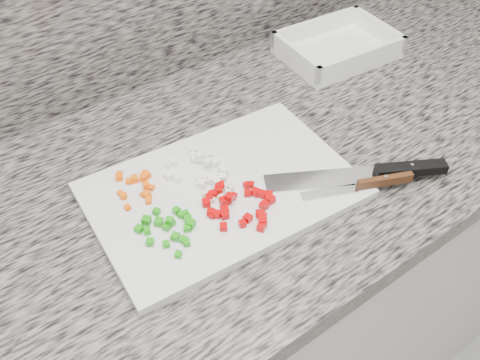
% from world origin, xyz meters
% --- Properties ---
extents(cabinet, '(3.92, 0.62, 0.86)m').
position_xyz_m(cabinet, '(0.00, 1.44, 0.43)').
color(cabinet, silver).
rests_on(cabinet, ground).
extents(countertop, '(3.96, 0.64, 0.04)m').
position_xyz_m(countertop, '(0.00, 1.44, 0.88)').
color(countertop, slate).
rests_on(countertop, cabinet).
extents(cutting_board, '(0.44, 0.31, 0.01)m').
position_xyz_m(cutting_board, '(0.05, 1.39, 0.91)').
color(cutting_board, silver).
rests_on(cutting_board, countertop).
extents(carrot_pile, '(0.07, 0.09, 0.01)m').
position_xyz_m(carrot_pile, '(-0.06, 1.47, 0.92)').
color(carrot_pile, '#FC5B05').
rests_on(carrot_pile, cutting_board).
extents(onion_pile, '(0.10, 0.10, 0.02)m').
position_xyz_m(onion_pile, '(0.04, 1.44, 0.92)').
color(onion_pile, white).
rests_on(onion_pile, cutting_board).
extents(green_pepper_pile, '(0.09, 0.10, 0.02)m').
position_xyz_m(green_pepper_pile, '(-0.07, 1.36, 0.92)').
color(green_pepper_pile, '#1C930D').
rests_on(green_pepper_pile, cutting_board).
extents(red_pepper_pile, '(0.11, 0.12, 0.02)m').
position_xyz_m(red_pepper_pile, '(0.04, 1.34, 0.92)').
color(red_pepper_pile, '#BB0204').
rests_on(red_pepper_pile, cutting_board).
extents(garlic_pile, '(0.05, 0.05, 0.01)m').
position_xyz_m(garlic_pile, '(0.03, 1.38, 0.92)').
color(garlic_pile, beige).
rests_on(garlic_pile, cutting_board).
extents(chef_knife, '(0.28, 0.18, 0.02)m').
position_xyz_m(chef_knife, '(0.27, 1.26, 0.92)').
color(chef_knife, silver).
rests_on(chef_knife, cutting_board).
extents(paring_knife, '(0.18, 0.09, 0.02)m').
position_xyz_m(paring_knife, '(0.24, 1.25, 0.92)').
color(paring_knife, silver).
rests_on(paring_knife, cutting_board).
extents(tray, '(0.25, 0.19, 0.05)m').
position_xyz_m(tray, '(0.49, 1.59, 0.92)').
color(tray, white).
rests_on(tray, countertop).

